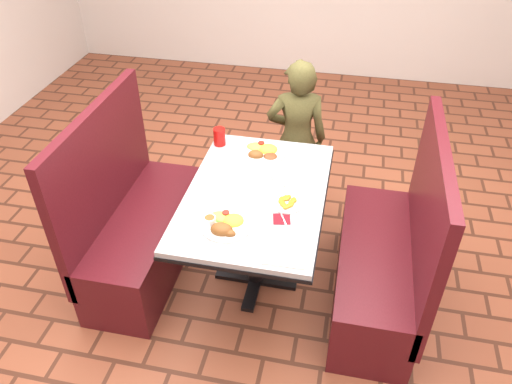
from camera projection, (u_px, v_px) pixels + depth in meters
dining_table at (256, 205)px, 2.97m from camera, size 0.81×1.21×0.75m
booth_bench_left at (138, 228)px, 3.30m from camera, size 0.47×1.20×1.17m
booth_bench_right at (384, 263)px, 3.04m from camera, size 0.47×1.20×1.17m
diner_person at (296, 139)px, 3.66m from camera, size 0.48×0.36×1.22m
near_dinner_plate at (225, 223)px, 2.65m from camera, size 0.28×0.28×0.09m
far_dinner_plate at (263, 150)px, 3.23m from camera, size 0.30×0.30×0.08m
plantain_plate at (287, 203)px, 2.82m from camera, size 0.19×0.19×0.03m
maroon_napkin at (282, 219)px, 2.72m from camera, size 0.11×0.11×0.00m
spoon_utensil at (284, 220)px, 2.71m from camera, size 0.06×0.12×0.00m
red_tumbler at (219, 137)px, 3.30m from camera, size 0.08×0.08×0.12m
paper_napkin at (285, 255)px, 2.49m from camera, size 0.21×0.16×0.01m
knife_utensil at (225, 222)px, 2.68m from camera, size 0.06×0.16×0.00m
fork_utensil at (228, 227)px, 2.66m from camera, size 0.02×0.14×0.00m
lettuce_shreds at (265, 187)px, 2.96m from camera, size 0.28×0.32×0.00m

